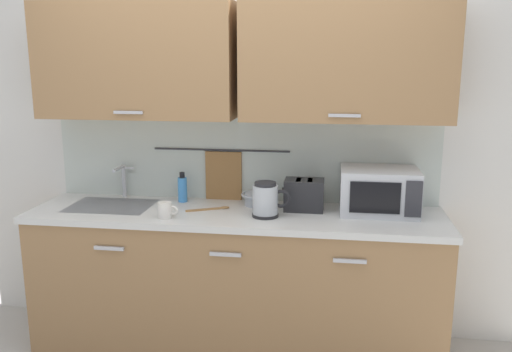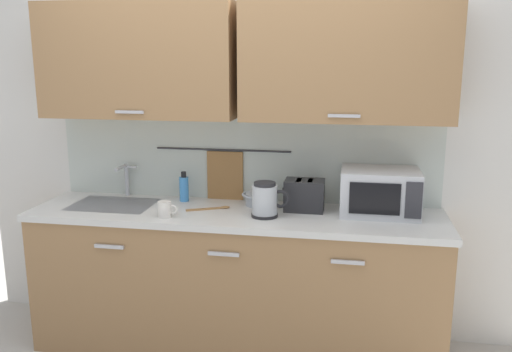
{
  "view_description": "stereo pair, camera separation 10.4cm",
  "coord_description": "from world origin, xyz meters",
  "px_view_note": "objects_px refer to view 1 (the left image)",
  "views": [
    {
      "loc": [
        0.57,
        -2.75,
        1.81
      ],
      "look_at": [
        0.12,
        0.33,
        1.12
      ],
      "focal_mm": 37.1,
      "sensor_mm": 36.0,
      "label": 1
    },
    {
      "loc": [
        0.68,
        -2.74,
        1.81
      ],
      "look_at": [
        0.12,
        0.33,
        1.12
      ],
      "focal_mm": 37.1,
      "sensor_mm": 36.0,
      "label": 2
    }
  ],
  "objects_px": {
    "microwave": "(379,191)",
    "mug_near_sink": "(165,210)",
    "toaster": "(304,195)",
    "wooden_spoon": "(213,209)",
    "dish_soap_bottle": "(183,189)",
    "electric_kettle": "(266,200)",
    "mixing_bowl": "(258,198)"
  },
  "relations": [
    {
      "from": "electric_kettle",
      "to": "toaster",
      "type": "distance_m",
      "value": 0.28
    },
    {
      "from": "microwave",
      "to": "mug_near_sink",
      "type": "relative_size",
      "value": 3.83
    },
    {
      "from": "mixing_bowl",
      "to": "toaster",
      "type": "distance_m",
      "value": 0.31
    },
    {
      "from": "wooden_spoon",
      "to": "microwave",
      "type": "bearing_deg",
      "value": 4.81
    },
    {
      "from": "dish_soap_bottle",
      "to": "wooden_spoon",
      "type": "distance_m",
      "value": 0.3
    },
    {
      "from": "toaster",
      "to": "wooden_spoon",
      "type": "height_order",
      "value": "toaster"
    },
    {
      "from": "microwave",
      "to": "electric_kettle",
      "type": "xyz_separation_m",
      "value": [
        -0.66,
        -0.18,
        -0.03
      ]
    },
    {
      "from": "electric_kettle",
      "to": "dish_soap_bottle",
      "type": "xyz_separation_m",
      "value": [
        -0.58,
        0.25,
        -0.01
      ]
    },
    {
      "from": "wooden_spoon",
      "to": "mixing_bowl",
      "type": "bearing_deg",
      "value": 29.75
    },
    {
      "from": "mug_near_sink",
      "to": "mixing_bowl",
      "type": "relative_size",
      "value": 0.56
    },
    {
      "from": "mixing_bowl",
      "to": "wooden_spoon",
      "type": "height_order",
      "value": "mixing_bowl"
    },
    {
      "from": "toaster",
      "to": "wooden_spoon",
      "type": "distance_m",
      "value": 0.57
    },
    {
      "from": "dish_soap_bottle",
      "to": "wooden_spoon",
      "type": "xyz_separation_m",
      "value": [
        0.24,
        -0.16,
        -0.08
      ]
    },
    {
      "from": "mixing_bowl",
      "to": "toaster",
      "type": "height_order",
      "value": "toaster"
    },
    {
      "from": "dish_soap_bottle",
      "to": "mug_near_sink",
      "type": "height_order",
      "value": "dish_soap_bottle"
    },
    {
      "from": "microwave",
      "to": "toaster",
      "type": "bearing_deg",
      "value": -179.34
    },
    {
      "from": "electric_kettle",
      "to": "mug_near_sink",
      "type": "distance_m",
      "value": 0.59
    },
    {
      "from": "mixing_bowl",
      "to": "mug_near_sink",
      "type": "bearing_deg",
      "value": -143.86
    },
    {
      "from": "electric_kettle",
      "to": "mixing_bowl",
      "type": "bearing_deg",
      "value": 108.83
    },
    {
      "from": "electric_kettle",
      "to": "toaster",
      "type": "relative_size",
      "value": 0.89
    },
    {
      "from": "dish_soap_bottle",
      "to": "toaster",
      "type": "xyz_separation_m",
      "value": [
        0.79,
        -0.08,
        0.01
      ]
    },
    {
      "from": "mug_near_sink",
      "to": "wooden_spoon",
      "type": "xyz_separation_m",
      "value": [
        0.24,
        0.21,
        -0.04
      ]
    },
    {
      "from": "microwave",
      "to": "mug_near_sink",
      "type": "bearing_deg",
      "value": -166.48
    },
    {
      "from": "electric_kettle",
      "to": "mug_near_sink",
      "type": "height_order",
      "value": "electric_kettle"
    },
    {
      "from": "microwave",
      "to": "mug_near_sink",
      "type": "xyz_separation_m",
      "value": [
        -1.24,
        -0.3,
        -0.09
      ]
    },
    {
      "from": "electric_kettle",
      "to": "mixing_bowl",
      "type": "relative_size",
      "value": 1.06
    },
    {
      "from": "mug_near_sink",
      "to": "mixing_bowl",
      "type": "height_order",
      "value": "mug_near_sink"
    },
    {
      "from": "electric_kettle",
      "to": "dish_soap_bottle",
      "type": "distance_m",
      "value": 0.63
    },
    {
      "from": "mixing_bowl",
      "to": "wooden_spoon",
      "type": "bearing_deg",
      "value": -150.25
    },
    {
      "from": "mug_near_sink",
      "to": "toaster",
      "type": "xyz_separation_m",
      "value": [
        0.79,
        0.29,
        0.05
      ]
    },
    {
      "from": "mug_near_sink",
      "to": "wooden_spoon",
      "type": "bearing_deg",
      "value": 42.1
    },
    {
      "from": "electric_kettle",
      "to": "wooden_spoon",
      "type": "relative_size",
      "value": 0.87
    }
  ]
}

